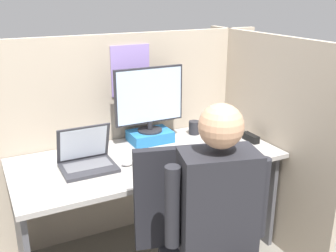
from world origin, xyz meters
The scene contains 12 objects.
cubicle_panel_back centered at (0.00, 0.76, 0.72)m, with size 2.16×0.05×1.44m.
cubicle_panel_right centered at (0.86, 0.30, 0.72)m, with size 0.04×1.39×1.44m.
desk centered at (0.00, 0.37, 0.56)m, with size 1.66×0.74×0.72m.
paper_box centered at (0.12, 0.60, 0.76)m, with size 0.29×0.20×0.07m.
monitor centered at (0.12, 0.60, 1.03)m, with size 0.48×0.17×0.44m.
laptop centered at (-0.38, 0.37, 0.77)m, with size 0.31×0.25×0.25m.
mouse centered at (-0.16, 0.29, 0.74)m, with size 0.07×0.05×0.04m.
stapler centered at (0.74, 0.29, 0.75)m, with size 0.05×0.14×0.05m.
carrot_toy centered at (-0.10, 0.17, 0.74)m, with size 0.04×0.15×0.04m.
office_chair centered at (-0.04, -0.35, 0.51)m, with size 0.57×0.61×1.00m.
person centered at (0.00, -0.51, 0.74)m, with size 0.47×0.51×1.27m.
coffee_mug centered at (0.47, 0.59, 0.77)m, with size 0.08×0.08×0.10m.
Camera 1 is at (-0.91, -1.72, 1.71)m, focal length 42.00 mm.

